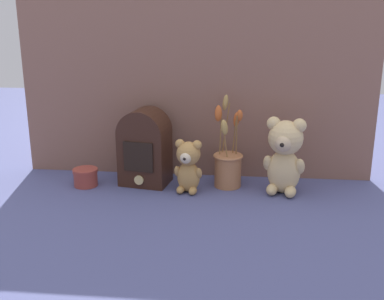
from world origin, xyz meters
TOP-DOWN VIEW (x-y plane):
  - ground_plane at (0.00, 0.00)m, footprint 4.00×4.00m
  - backdrop_wall at (0.00, 0.17)m, footprint 1.30×0.02m
  - teddy_bear_large at (0.32, 0.01)m, footprint 0.15×0.13m
  - teddy_bear_medium at (-0.01, -0.02)m, footprint 0.10×0.09m
  - flower_vase at (0.12, 0.05)m, footprint 0.11×0.11m
  - vintage_radio at (-0.17, 0.05)m, footprint 0.19×0.15m
  - decorative_tin_tall at (-0.38, 0.01)m, footprint 0.09×0.09m

SIDE VIEW (x-z plane):
  - ground_plane at x=0.00m, z-range 0.00..0.00m
  - decorative_tin_tall at x=-0.38m, z-range 0.00..0.06m
  - flower_vase at x=0.12m, z-range -0.08..0.25m
  - teddy_bear_medium at x=-0.01m, z-range 0.00..0.19m
  - teddy_bear_large at x=0.32m, z-range 0.01..0.27m
  - vintage_radio at x=-0.17m, z-range 0.00..0.28m
  - backdrop_wall at x=0.00m, z-range 0.00..0.66m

